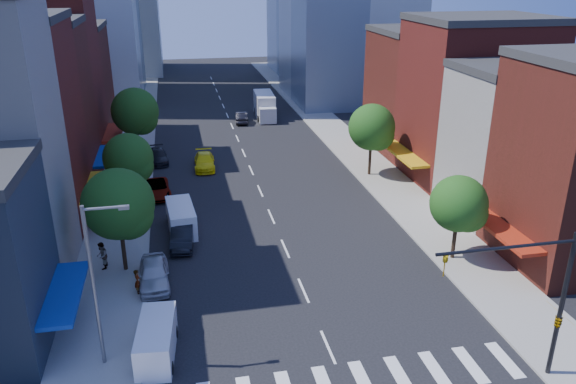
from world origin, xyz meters
name	(u,v)px	position (x,y,z in m)	size (l,w,h in m)	color
ground	(328,347)	(0.00, 0.00, 0.00)	(220.00, 220.00, 0.00)	black
sidewalk_left	(132,149)	(-12.50, 40.00, 0.07)	(5.00, 120.00, 0.15)	gray
sidewalk_right	(339,137)	(12.50, 40.00, 0.07)	(5.00, 120.00, 0.15)	gray
crosswalk	(344,383)	(0.00, -3.00, 0.01)	(19.00, 3.00, 0.01)	silver
bldg_left_3	(21,111)	(-21.00, 29.00, 7.50)	(12.00, 8.00, 15.00)	#541E15
bldg_left_4	(38,83)	(-21.00, 37.50, 8.50)	(12.00, 9.00, 17.00)	maroon
bldg_left_5	(57,85)	(-21.00, 47.00, 6.50)	(12.00, 10.00, 13.00)	#541E15
bldg_right_1	(526,144)	(21.00, 15.00, 6.00)	(12.00, 8.00, 12.00)	#B7B2A9
bldg_right_2	(474,103)	(21.00, 24.00, 7.50)	(12.00, 10.00, 15.00)	maroon
bldg_right_3	(428,92)	(21.00, 34.00, 6.50)	(12.00, 10.00, 13.00)	#541E15
traffic_signal	(551,307)	(9.94, -4.50, 4.16)	(7.24, 2.24, 8.00)	black
streetlight	(96,277)	(-11.81, 1.00, 5.28)	(2.25, 0.25, 9.00)	slate
tree_left_near	(121,207)	(-11.35, 10.92, 4.87)	(4.80, 4.80, 7.30)	black
tree_left_mid	(130,160)	(-11.35, 21.92, 4.53)	(4.20, 4.20, 6.65)	black
tree_left_far	(137,113)	(-11.35, 35.92, 5.20)	(5.00, 5.00, 7.75)	black
tree_right_near	(461,206)	(11.65, 7.92, 4.19)	(4.00, 4.00, 6.20)	black
tree_right_far	(373,129)	(11.65, 25.92, 4.86)	(4.60, 4.60, 7.20)	black
parked_car_front	(154,274)	(-9.50, 8.73, 0.82)	(1.95, 4.84, 1.65)	#B7B7BC
parked_car_second	(182,236)	(-7.50, 14.20, 0.77)	(1.64, 4.69, 1.55)	black
parked_car_third	(157,189)	(-9.50, 24.76, 0.69)	(2.30, 4.98, 1.38)	#999999
parked_car_rear	(158,156)	(-9.50, 34.60, 0.69)	(1.95, 4.79, 1.39)	black
cargo_van_near	(156,342)	(-9.26, 1.05, 0.97)	(2.26, 4.75, 1.96)	white
cargo_van_far	(181,219)	(-7.49, 16.73, 1.05)	(2.38, 5.11, 2.12)	white
taxi	(204,161)	(-4.69, 31.64, 0.74)	(2.08, 5.12, 1.49)	#FFEF0D
traffic_car_oncoming	(241,117)	(1.50, 49.61, 0.74)	(1.57, 4.50, 1.48)	black
traffic_car_far	(265,111)	(5.07, 51.88, 0.82)	(1.93, 4.79, 1.63)	#999999
box_truck	(265,106)	(5.10, 51.85, 1.55)	(2.89, 8.28, 3.28)	silver
pedestrian_near	(138,281)	(-10.50, 7.66, 0.98)	(0.60, 0.40, 1.66)	#999999
pedestrian_far	(102,256)	(-13.04, 11.42, 1.13)	(0.95, 0.74, 1.95)	#999999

